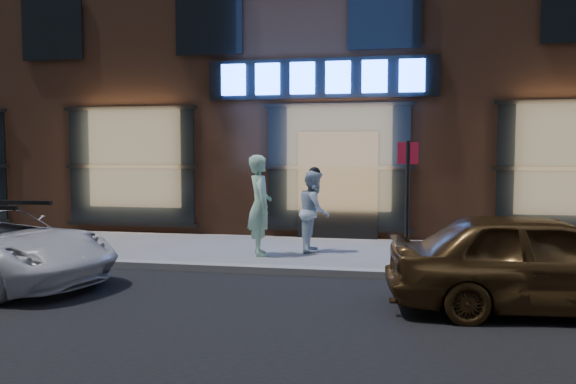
# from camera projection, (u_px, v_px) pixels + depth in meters

# --- Properties ---
(ground) EXTENTS (90.00, 90.00, 0.00)m
(ground) POSITION_uv_depth(u_px,v_px,m) (313.00, 275.00, 8.86)
(ground) COLOR slate
(ground) RESTS_ON ground
(curb) EXTENTS (60.00, 0.25, 0.12)m
(curb) POSITION_uv_depth(u_px,v_px,m) (313.00, 271.00, 8.85)
(curb) COLOR gray
(curb) RESTS_ON ground
(storefront_building) EXTENTS (30.20, 8.28, 10.30)m
(storefront_building) POSITION_uv_depth(u_px,v_px,m) (352.00, 42.00, 16.33)
(storefront_building) COLOR #54301E
(storefront_building) RESTS_ON ground
(man_bowtie) EXTENTS (0.68, 0.81, 1.89)m
(man_bowtie) POSITION_uv_depth(u_px,v_px,m) (260.00, 205.00, 10.55)
(man_bowtie) COLOR #9FD2AC
(man_bowtie) RESTS_ON ground
(man_cap) EXTENTS (0.65, 0.81, 1.59)m
(man_cap) POSITION_uv_depth(u_px,v_px,m) (314.00, 211.00, 10.97)
(man_cap) COLOR white
(man_cap) RESTS_ON ground
(gold_sedan) EXTENTS (3.75, 1.76, 1.24)m
(gold_sedan) POSITION_uv_depth(u_px,v_px,m) (540.00, 262.00, 6.76)
(gold_sedan) COLOR brown
(gold_sedan) RESTS_ON ground
(sign_post) EXTENTS (0.32, 0.16, 2.11)m
(sign_post) POSITION_uv_depth(u_px,v_px,m) (407.00, 195.00, 8.62)
(sign_post) COLOR #262628
(sign_post) RESTS_ON ground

